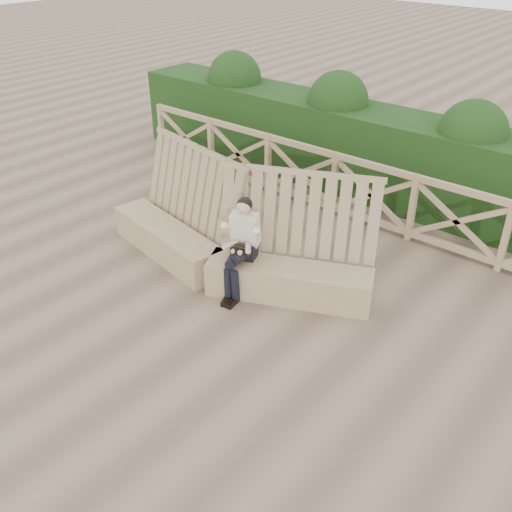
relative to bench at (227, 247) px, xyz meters
The scene contains 5 objects.
ground 1.33m from the bench, 49.43° to the right, with size 60.00×60.00×0.00m, color brown.
bench is the anchor object (origin of this frame).
woman 0.59m from the bench, 24.02° to the right, with size 0.49×0.81×1.34m.
guardrail 2.67m from the bench, 72.04° to the left, with size 10.10×0.09×1.10m.
hedge 3.84m from the bench, 77.59° to the left, with size 12.00×1.20×1.50m, color black.
Camera 1 is at (3.94, -4.11, 4.43)m, focal length 40.00 mm.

